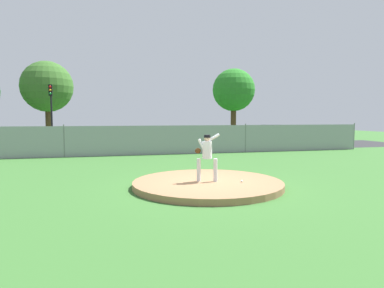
{
  "coord_description": "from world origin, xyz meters",
  "views": [
    {
      "loc": [
        -3.19,
        -10.46,
        2.31
      ],
      "look_at": [
        0.01,
        2.16,
        1.27
      ],
      "focal_mm": 31.08,
      "sensor_mm": 36.0,
      "label": 1
    }
  ],
  "objects_px": {
    "parked_car_teal": "(82,139)",
    "parked_car_slate": "(278,135)",
    "parked_car_navy": "(141,138)",
    "traffic_cone_orange": "(214,141)",
    "baseball": "(242,181)",
    "traffic_light_near": "(51,104)",
    "pitcher_youth": "(207,153)"
  },
  "relations": [
    {
      "from": "parked_car_teal",
      "to": "parked_car_navy",
      "type": "xyz_separation_m",
      "value": [
        4.22,
        0.01,
        -0.01
      ]
    },
    {
      "from": "traffic_light_near",
      "to": "pitcher_youth",
      "type": "bearing_deg",
      "value": -67.94
    },
    {
      "from": "baseball",
      "to": "traffic_cone_orange",
      "type": "xyz_separation_m",
      "value": [
        4.83,
        17.71,
        0.02
      ]
    },
    {
      "from": "pitcher_youth",
      "to": "traffic_cone_orange",
      "type": "relative_size",
      "value": 2.9
    },
    {
      "from": "parked_car_navy",
      "to": "parked_car_slate",
      "type": "bearing_deg",
      "value": -0.26
    },
    {
      "from": "baseball",
      "to": "parked_car_teal",
      "type": "distance_m",
      "value": 16.18
    },
    {
      "from": "pitcher_youth",
      "to": "traffic_light_near",
      "type": "distance_m",
      "value": 20.22
    },
    {
      "from": "pitcher_youth",
      "to": "parked_car_navy",
      "type": "relative_size",
      "value": 0.36
    },
    {
      "from": "parked_car_slate",
      "to": "parked_car_teal",
      "type": "bearing_deg",
      "value": 179.85
    },
    {
      "from": "parked_car_navy",
      "to": "traffic_cone_orange",
      "type": "bearing_deg",
      "value": 22.1
    },
    {
      "from": "baseball",
      "to": "parked_car_slate",
      "type": "relative_size",
      "value": 0.02
    },
    {
      "from": "parked_car_teal",
      "to": "traffic_cone_orange",
      "type": "bearing_deg",
      "value": 13.99
    },
    {
      "from": "baseball",
      "to": "parked_car_slate",
      "type": "xyz_separation_m",
      "value": [
        9.51,
        14.97,
        0.58
      ]
    },
    {
      "from": "traffic_light_near",
      "to": "baseball",
      "type": "bearing_deg",
      "value": -65.65
    },
    {
      "from": "parked_car_teal",
      "to": "parked_car_slate",
      "type": "distance_m",
      "value": 15.53
    },
    {
      "from": "pitcher_youth",
      "to": "parked_car_teal",
      "type": "relative_size",
      "value": 0.34
    },
    {
      "from": "parked_car_slate",
      "to": "baseball",
      "type": "bearing_deg",
      "value": -122.42
    },
    {
      "from": "baseball",
      "to": "traffic_light_near",
      "type": "xyz_separation_m",
      "value": [
        -8.62,
        19.04,
        3.14
      ]
    },
    {
      "from": "pitcher_youth",
      "to": "traffic_cone_orange",
      "type": "xyz_separation_m",
      "value": [
        5.9,
        17.3,
        -0.89
      ]
    },
    {
      "from": "baseball",
      "to": "parked_car_navy",
      "type": "bearing_deg",
      "value": 96.82
    },
    {
      "from": "traffic_cone_orange",
      "to": "parked_car_slate",
      "type": "bearing_deg",
      "value": -30.42
    },
    {
      "from": "baseball",
      "to": "traffic_light_near",
      "type": "relative_size",
      "value": 0.01
    },
    {
      "from": "parked_car_teal",
      "to": "parked_car_slate",
      "type": "xyz_separation_m",
      "value": [
        15.53,
        -0.04,
        0.02
      ]
    },
    {
      "from": "parked_car_navy",
      "to": "parked_car_slate",
      "type": "xyz_separation_m",
      "value": [
        11.3,
        -0.05,
        0.03
      ]
    },
    {
      "from": "pitcher_youth",
      "to": "traffic_cone_orange",
      "type": "bearing_deg",
      "value": 71.16
    },
    {
      "from": "baseball",
      "to": "traffic_light_near",
      "type": "height_order",
      "value": "traffic_light_near"
    },
    {
      "from": "baseball",
      "to": "parked_car_slate",
      "type": "bearing_deg",
      "value": 57.58
    },
    {
      "from": "pitcher_youth",
      "to": "baseball",
      "type": "relative_size",
      "value": 21.55
    },
    {
      "from": "baseball",
      "to": "parked_car_teal",
      "type": "height_order",
      "value": "parked_car_teal"
    },
    {
      "from": "parked_car_teal",
      "to": "traffic_light_near",
      "type": "distance_m",
      "value": 5.44
    },
    {
      "from": "baseball",
      "to": "parked_car_navy",
      "type": "distance_m",
      "value": 15.14
    },
    {
      "from": "traffic_light_near",
      "to": "parked_car_teal",
      "type": "bearing_deg",
      "value": -57.17
    }
  ]
}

